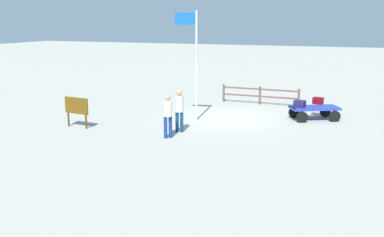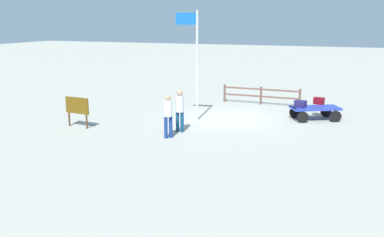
# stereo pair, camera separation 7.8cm
# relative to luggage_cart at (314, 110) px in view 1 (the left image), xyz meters

# --- Properties ---
(ground_plane) EXTENTS (120.00, 120.00, 0.00)m
(ground_plane) POSITION_rel_luggage_cart_xyz_m (3.74, 1.15, -0.45)
(ground_plane) COLOR #ABA79B
(luggage_cart) EXTENTS (2.41, 2.00, 0.61)m
(luggage_cart) POSITION_rel_luggage_cart_xyz_m (0.00, 0.00, 0.00)
(luggage_cart) COLOR #283DB0
(luggage_cart) RESTS_ON ground
(suitcase_grey) EXTENTS (0.56, 0.48, 0.31)m
(suitcase_grey) POSITION_rel_luggage_cart_xyz_m (0.61, 0.35, 0.31)
(suitcase_grey) COLOR #231C50
(suitcase_grey) RESTS_ON luggage_cart
(suitcase_olive) EXTENTS (0.51, 0.42, 0.31)m
(suitcase_olive) POSITION_rel_luggage_cart_xyz_m (-0.09, -0.79, 0.31)
(suitcase_olive) COLOR maroon
(suitcase_olive) RESTS_ON luggage_cart
(worker_lead) EXTENTS (0.37, 0.37, 1.76)m
(worker_lead) POSITION_rel_luggage_cart_xyz_m (4.87, 4.37, 0.59)
(worker_lead) COLOR navy
(worker_lead) RESTS_ON ground
(worker_trailing) EXTENTS (0.46, 0.46, 1.73)m
(worker_trailing) POSITION_rel_luggage_cart_xyz_m (4.92, 5.39, 0.55)
(worker_trailing) COLOR navy
(worker_trailing) RESTS_ON ground
(flagpole) EXTENTS (1.04, 0.20, 4.92)m
(flagpole) POSITION_rel_luggage_cart_xyz_m (5.12, 2.10, 2.49)
(flagpole) COLOR silver
(flagpole) RESTS_ON ground
(signboard) EXTENTS (1.22, 0.19, 1.30)m
(signboard) POSITION_rel_luggage_cart_xyz_m (9.25, 5.26, 0.41)
(signboard) COLOR #4C3319
(signboard) RESTS_ON ground
(wooden_fence) EXTENTS (4.29, 0.20, 0.98)m
(wooden_fence) POSITION_rel_luggage_cart_xyz_m (3.17, -2.80, 0.12)
(wooden_fence) COLOR brown
(wooden_fence) RESTS_ON ground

